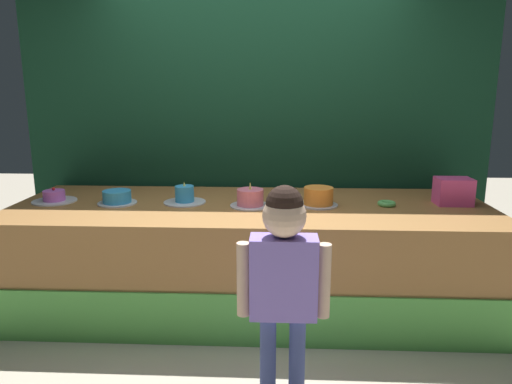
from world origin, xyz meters
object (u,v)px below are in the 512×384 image
at_px(cake_far_left, 54,197).
at_px(cake_left, 117,198).
at_px(pink_box, 453,191).
at_px(child_figure, 284,270).
at_px(donut, 387,204).
at_px(cake_center, 185,196).
at_px(cake_far_right, 318,197).
at_px(cake_right, 250,198).

xyz_separation_m(cake_far_left, cake_left, (0.50, -0.04, 0.01)).
bearing_deg(pink_box, child_figure, -134.23).
xyz_separation_m(donut, cake_far_left, (-2.48, 0.01, 0.02)).
bearing_deg(donut, cake_center, 179.02).
relative_size(donut, cake_far_left, 0.41).
distance_m(cake_center, cake_far_right, 0.99).
bearing_deg(pink_box, cake_right, -174.97).
xyz_separation_m(donut, cake_right, (-0.99, -0.06, 0.04)).
xyz_separation_m(child_figure, pink_box, (1.26, 1.29, 0.12)).
distance_m(donut, cake_center, 1.49).
height_order(child_figure, cake_far_left, child_figure).
bearing_deg(child_figure, cake_left, 135.72).
xyz_separation_m(cake_left, cake_right, (0.99, -0.03, 0.01)).
distance_m(child_figure, cake_center, 1.44).
distance_m(cake_far_left, cake_far_right, 1.99).
relative_size(pink_box, cake_far_left, 0.78).
height_order(cake_center, cake_far_right, cake_center).
bearing_deg(pink_box, donut, -171.77).
height_order(pink_box, cake_far_right, pink_box).
xyz_separation_m(donut, cake_far_right, (-0.50, -0.01, 0.05)).
bearing_deg(cake_left, donut, 0.71).
bearing_deg(cake_left, cake_far_right, 0.56).
distance_m(donut, cake_right, 1.00).
relative_size(donut, cake_right, 0.45).
height_order(child_figure, cake_right, child_figure).
distance_m(cake_far_left, cake_left, 0.50).
bearing_deg(pink_box, cake_center, -178.66).
xyz_separation_m(child_figure, cake_center, (-0.73, 1.24, 0.07)).
bearing_deg(cake_left, child_figure, -44.28).
distance_m(child_figure, cake_right, 1.19).
bearing_deg(cake_center, cake_right, -9.67).
bearing_deg(cake_far_left, cake_far_right, -0.71).
distance_m(pink_box, cake_left, 2.48).
xyz_separation_m(child_figure, donut, (0.76, 1.22, 0.04)).
xyz_separation_m(cake_right, cake_far_right, (0.50, 0.05, 0.01)).
relative_size(cake_left, cake_far_right, 1.00).
distance_m(child_figure, pink_box, 1.81).
distance_m(pink_box, donut, 0.51).
bearing_deg(cake_far_right, donut, 1.18).
relative_size(cake_center, cake_right, 1.07).
distance_m(cake_far_left, cake_right, 1.49).
distance_m(donut, cake_far_right, 0.50).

